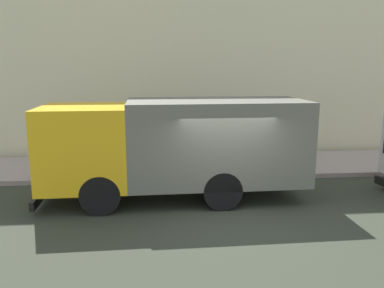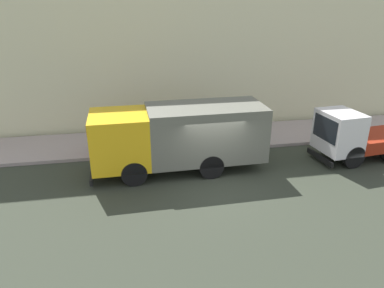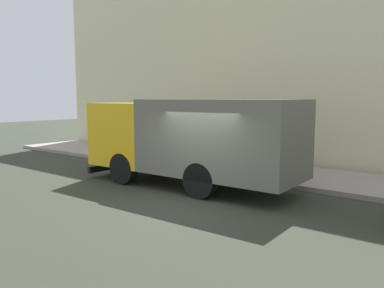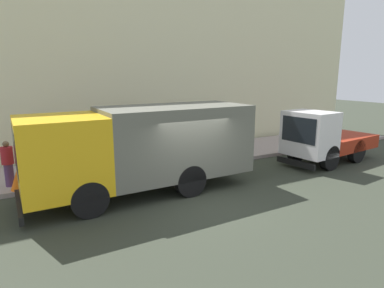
% 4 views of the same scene
% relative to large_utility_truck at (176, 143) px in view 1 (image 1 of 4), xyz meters
% --- Properties ---
extents(ground, '(80.00, 80.00, 0.00)m').
position_rel_large_utility_truck_xyz_m(ground, '(-1.38, -1.30, -1.64)').
color(ground, '#31362A').
extents(sidewalk, '(3.52, 30.00, 0.16)m').
position_rel_large_utility_truck_xyz_m(sidewalk, '(3.38, -1.30, -1.56)').
color(sidewalk, '#A2928D').
rests_on(sidewalk, ground).
extents(building_facade, '(0.50, 30.00, 9.96)m').
position_rel_large_utility_truck_xyz_m(building_facade, '(5.64, -1.30, 3.34)').
color(building_facade, beige).
rests_on(building_facade, ground).
extents(large_utility_truck, '(2.62, 7.53, 2.86)m').
position_rel_large_utility_truck_xyz_m(large_utility_truck, '(0.00, 0.00, 0.00)').
color(large_utility_truck, gold).
rests_on(large_utility_truck, ground).
extents(pedestrian_walking, '(0.54, 0.54, 1.57)m').
position_rel_large_utility_truck_xyz_m(pedestrian_walking, '(2.38, 3.95, -0.66)').
color(pedestrian_walking, '#4E3259').
rests_on(pedestrian_walking, sidewalk).
extents(traffic_cone_orange, '(0.47, 0.47, 0.67)m').
position_rel_large_utility_truck_xyz_m(traffic_cone_orange, '(1.85, 3.72, -1.14)').
color(traffic_cone_orange, orange).
rests_on(traffic_cone_orange, sidewalk).
extents(street_sign_post, '(0.44, 0.08, 2.22)m').
position_rel_large_utility_truck_xyz_m(street_sign_post, '(1.97, -1.11, -0.15)').
color(street_sign_post, '#4C5156').
rests_on(street_sign_post, sidewalk).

